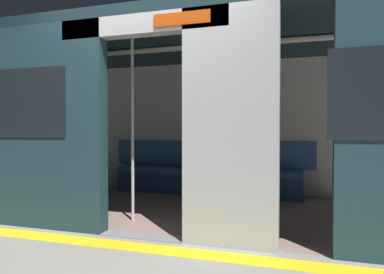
{
  "coord_description": "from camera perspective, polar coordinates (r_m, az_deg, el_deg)",
  "views": [
    {
      "loc": [
        -1.55,
        3.23,
        1.11
      ],
      "look_at": [
        -0.1,
        -1.34,
        0.99
      ],
      "focal_mm": 32.8,
      "sensor_mm": 36.0,
      "label": 1
    }
  ],
  "objects": [
    {
      "name": "ground_plane",
      "position": [
        3.75,
        -7.96,
        -15.79
      ],
      "size": [
        60.0,
        60.0,
        0.0
      ],
      "primitive_type": "plane",
      "color": "gray"
    },
    {
      "name": "handbag",
      "position": [
        5.96,
        0.11,
        -4.2
      ],
      "size": [
        0.26,
        0.15,
        0.17
      ],
      "color": "brown",
      "rests_on": "bench_seat"
    },
    {
      "name": "grab_pole_far",
      "position": [
        4.01,
        0.81,
        1.47
      ],
      "size": [
        0.04,
        0.04,
        2.23
      ],
      "primitive_type": "cylinder",
      "color": "silver",
      "rests_on": "ground_plane"
    },
    {
      "name": "bench_seat",
      "position": [
        5.88,
        2.17,
        -6.12
      ],
      "size": [
        3.12,
        0.44,
        0.44
      ],
      "color": "#38609E",
      "rests_on": "ground_plane"
    },
    {
      "name": "grab_pole_door",
      "position": [
        4.24,
        -9.64,
        1.45
      ],
      "size": [
        0.04,
        0.04,
        2.23
      ],
      "primitive_type": "cylinder",
      "color": "silver",
      "rests_on": "ground_plane"
    },
    {
      "name": "person_seated",
      "position": [
        5.74,
        4.31,
        -3.04
      ],
      "size": [
        0.55,
        0.71,
        1.17
      ],
      "color": "#D8CC4C",
      "rests_on": "ground_plane"
    },
    {
      "name": "platform_edge_strip",
      "position": [
        3.49,
        -10.18,
        -17.05
      ],
      "size": [
        8.0,
        0.24,
        0.01
      ],
      "primitive_type": "cube",
      "color": "yellow",
      "rests_on": "ground_plane"
    },
    {
      "name": "book",
      "position": [
        5.83,
        7.92,
        -5.04
      ],
      "size": [
        0.24,
        0.26,
        0.03
      ],
      "primitive_type": "cube",
      "rotation": [
        0.0,
        0.0,
        0.49
      ],
      "color": "gold",
      "rests_on": "bench_seat"
    },
    {
      "name": "train_car",
      "position": [
        4.8,
        -2.03,
        6.9
      ],
      "size": [
        6.4,
        2.9,
        2.37
      ],
      "color": "#ADAFB5",
      "rests_on": "ground_plane"
    }
  ]
}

